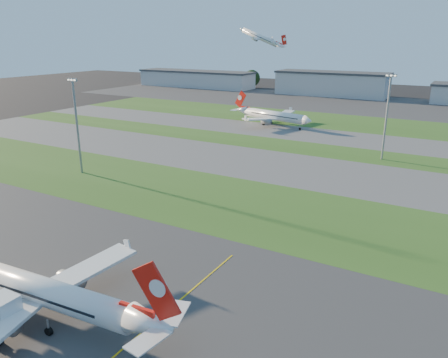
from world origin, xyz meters
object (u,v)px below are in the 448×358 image
Objects in this scene: airliner_taxiing at (274,116)px; light_mast_west at (76,120)px; airliner_parked at (43,292)px; light_mast_centre at (387,112)px.

light_mast_west reaches higher than airliner_taxiing.
light_mast_west is (-46.81, 49.75, 10.85)m from airliner_parked.
light_mast_west is (-18.67, -90.02, 10.64)m from airliner_taxiing.
airliner_parked is 1.40× the size of light_mast_centre.
light_mast_centre is (70.00, 56.00, 0.00)m from light_mast_west.
light_mast_west is at bearing -141.34° from light_mast_centre.
light_mast_west is at bearing 129.10° from airliner_parked.
light_mast_centre is at bearing 160.64° from airliner_taxiing.
light_mast_centre is at bearing 73.47° from airliner_parked.
light_mast_west is at bearing 92.45° from airliner_taxiing.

